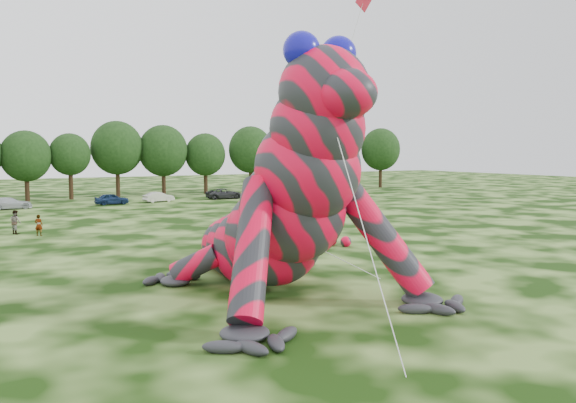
# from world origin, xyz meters

# --- Properties ---
(ground) EXTENTS (240.00, 240.00, 0.00)m
(ground) POSITION_xyz_m (0.00, 0.00, 0.00)
(ground) COLOR #16330A
(ground) RESTS_ON ground
(inflatable_gecko) EXTENTS (19.16, 22.47, 10.90)m
(inflatable_gecko) POSITION_xyz_m (1.65, 2.96, 5.45)
(inflatable_gecko) COLOR #EF072F
(inflatable_gecko) RESTS_ON ground
(flying_kite) EXTENTS (4.73, 3.25, 16.96)m
(flying_kite) POSITION_xyz_m (12.22, 9.50, 14.85)
(flying_kite) COLOR red
(flying_kite) RESTS_ON ground
(tree_8) EXTENTS (6.14, 5.53, 8.94)m
(tree_8) POSITION_xyz_m (-4.22, 56.99, 4.47)
(tree_8) COLOR black
(tree_8) RESTS_ON ground
(tree_9) EXTENTS (5.27, 4.74, 8.68)m
(tree_9) POSITION_xyz_m (1.06, 57.35, 4.34)
(tree_9) COLOR black
(tree_9) RESTS_ON ground
(tree_10) EXTENTS (7.09, 6.38, 10.50)m
(tree_10) POSITION_xyz_m (7.40, 58.58, 5.25)
(tree_10) COLOR black
(tree_10) RESTS_ON ground
(tree_11) EXTENTS (7.01, 6.31, 10.07)m
(tree_11) POSITION_xyz_m (13.79, 58.20, 5.03)
(tree_11) COLOR black
(tree_11) RESTS_ON ground
(tree_12) EXTENTS (5.99, 5.39, 8.97)m
(tree_12) POSITION_xyz_m (20.01, 57.74, 4.49)
(tree_12) COLOR black
(tree_12) RESTS_ON ground
(tree_13) EXTENTS (6.83, 6.15, 10.13)m
(tree_13) POSITION_xyz_m (27.13, 57.13, 5.06)
(tree_13) COLOR black
(tree_13) RESTS_ON ground
(tree_14) EXTENTS (6.82, 6.14, 9.40)m
(tree_14) POSITION_xyz_m (33.46, 58.72, 4.70)
(tree_14) COLOR black
(tree_14) RESTS_ON ground
(tree_15) EXTENTS (7.17, 6.45, 9.63)m
(tree_15) POSITION_xyz_m (38.47, 57.77, 4.82)
(tree_15) COLOR black
(tree_15) RESTS_ON ground
(tree_16) EXTENTS (6.26, 5.63, 9.37)m
(tree_16) POSITION_xyz_m (45.45, 59.37, 4.69)
(tree_16) COLOR black
(tree_16) RESTS_ON ground
(tree_17) EXTENTS (6.98, 6.28, 10.30)m
(tree_17) POSITION_xyz_m (51.95, 56.66, 5.15)
(tree_17) COLOR black
(tree_17) RESTS_ON ground
(car_3) EXTENTS (4.70, 2.39, 1.31)m
(car_3) POSITION_xyz_m (-6.74, 47.13, 0.65)
(car_3) COLOR silver
(car_3) RESTS_ON ground
(car_4) EXTENTS (3.92, 1.58, 1.34)m
(car_4) POSITION_xyz_m (4.16, 47.29, 0.67)
(car_4) COLOR #14284D
(car_4) RESTS_ON ground
(car_5) EXTENTS (3.96, 2.04, 1.24)m
(car_5) POSITION_xyz_m (9.96, 47.80, 0.62)
(car_5) COLOR beige
(car_5) RESTS_ON ground
(car_6) EXTENTS (5.04, 2.58, 1.36)m
(car_6) POSITION_xyz_m (18.96, 48.11, 0.68)
(car_6) COLOR #27272A
(car_6) RESTS_ON ground
(car_7) EXTENTS (5.05, 2.80, 1.39)m
(car_7) POSITION_xyz_m (25.74, 49.41, 0.69)
(car_7) COLOR white
(car_7) RESTS_ON ground
(spectator_0) EXTENTS (0.70, 0.62, 1.60)m
(spectator_0) POSITION_xyz_m (-5.93, 24.77, 0.80)
(spectator_0) COLOR gray
(spectator_0) RESTS_ON ground
(spectator_1) EXTENTS (1.02, 1.11, 1.85)m
(spectator_1) POSITION_xyz_m (-7.39, 26.57, 0.92)
(spectator_1) COLOR gray
(spectator_1) RESTS_ON ground
(spectator_3) EXTENTS (0.46, 1.03, 1.73)m
(spectator_3) POSITION_xyz_m (17.68, 29.72, 0.86)
(spectator_3) COLOR gray
(spectator_3) RESTS_ON ground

